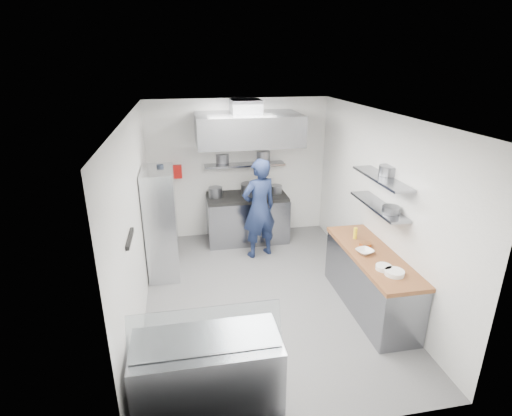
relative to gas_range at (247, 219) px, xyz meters
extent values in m
plane|color=#4E4E50|center=(-0.10, -2.10, -0.45)|extent=(5.00, 5.00, 0.00)
plane|color=silver|center=(-0.10, -2.10, 2.35)|extent=(5.00, 5.00, 0.00)
cube|color=white|center=(-0.10, 0.40, 0.95)|extent=(3.60, 2.80, 0.02)
cube|color=white|center=(-0.10, -4.60, 0.95)|extent=(3.60, 2.80, 0.02)
cube|color=white|center=(-1.90, -2.10, 0.95)|extent=(2.80, 5.00, 0.02)
cube|color=white|center=(1.70, -2.10, 0.95)|extent=(2.80, 5.00, 0.02)
cube|color=gray|center=(0.00, 0.00, 0.00)|extent=(1.60, 0.80, 0.90)
cube|color=black|center=(0.00, 0.00, 0.48)|extent=(1.57, 0.78, 0.06)
cylinder|color=slate|center=(-0.62, 0.00, 0.61)|extent=(0.27, 0.27, 0.20)
cylinder|color=slate|center=(0.06, 0.00, 0.63)|extent=(0.37, 0.37, 0.24)
cylinder|color=slate|center=(0.60, 0.03, 0.59)|extent=(0.24, 0.24, 0.16)
cube|color=gray|center=(0.00, 0.24, 1.07)|extent=(1.60, 0.30, 0.04)
cylinder|color=slate|center=(-0.43, 0.42, 1.18)|extent=(0.27, 0.27, 0.18)
cylinder|color=slate|center=(0.40, 0.34, 1.20)|extent=(0.27, 0.27, 0.22)
cube|color=gray|center=(0.00, -0.18, 1.85)|extent=(1.90, 1.15, 0.55)
cube|color=slate|center=(0.00, 0.05, 2.23)|extent=(0.55, 0.55, 0.24)
cube|color=red|center=(-1.35, 0.34, 0.97)|extent=(0.22, 0.10, 0.26)
imported|color=#162042|center=(0.10, -0.72, 0.49)|extent=(0.79, 0.65, 1.87)
cube|color=silver|center=(-1.63, -1.06, 0.48)|extent=(0.50, 0.90, 1.85)
cube|color=white|center=(-1.63, -1.10, 0.35)|extent=(0.16, 0.20, 0.18)
cube|color=yellow|center=(-1.63, -0.73, 0.85)|extent=(0.14, 0.18, 0.16)
cylinder|color=black|center=(-1.58, -0.91, 1.35)|extent=(0.11, 0.11, 0.18)
cube|color=black|center=(-1.88, -3.00, 1.10)|extent=(0.04, 0.55, 0.05)
cube|color=gray|center=(1.38, -2.70, -0.03)|extent=(0.62, 2.00, 0.84)
cube|color=brown|center=(1.38, -2.70, 0.42)|extent=(0.65, 2.04, 0.06)
cylinder|color=white|center=(1.37, -3.31, 0.48)|extent=(0.25, 0.25, 0.06)
cylinder|color=white|center=(1.30, -3.16, 0.48)|extent=(0.21, 0.21, 0.06)
cylinder|color=#D57C3C|center=(1.36, -2.47, 0.48)|extent=(0.18, 0.18, 0.06)
cylinder|color=yellow|center=(1.33, -2.19, 0.54)|extent=(0.06, 0.06, 0.18)
imported|color=white|center=(1.26, -2.68, 0.48)|extent=(0.30, 0.30, 0.06)
cube|color=gray|center=(1.54, -2.40, 1.05)|extent=(0.30, 1.30, 0.04)
cube|color=gray|center=(1.54, -2.40, 1.47)|extent=(0.30, 1.30, 0.04)
cylinder|color=slate|center=(1.54, -2.74, 1.12)|extent=(0.23, 0.23, 0.10)
cylinder|color=slate|center=(1.67, -2.34, 1.56)|extent=(0.27, 0.27, 0.14)
cube|color=gray|center=(-1.10, -4.10, -0.03)|extent=(1.50, 0.70, 0.85)
cube|color=silver|center=(-1.10, -4.22, 0.62)|extent=(1.47, 0.19, 0.42)
camera|label=1|loc=(-1.21, -7.41, 3.06)|focal=28.00mm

